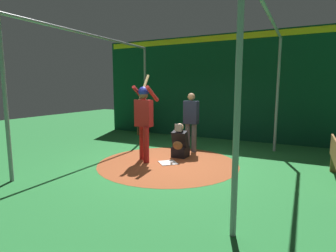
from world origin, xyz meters
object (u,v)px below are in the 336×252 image
at_px(batter, 144,116).
at_px(bat_rack, 146,121).
at_px(catcher, 180,144).
at_px(home_plate, 168,163).
at_px(baseball_0, 171,163).
at_px(umpire, 191,119).

relative_size(batter, bat_rack, 1.89).
height_order(batter, catcher, batter).
relative_size(batter, catcher, 2.38).
height_order(home_plate, batter, batter).
xyz_separation_m(bat_rack, baseball_0, (3.71, 3.02, -0.45)).
distance_m(home_plate, bat_rack, 4.66).
relative_size(home_plate, batter, 0.19).
bearing_deg(home_plate, catcher, 177.75).
xyz_separation_m(home_plate, catcher, (-0.67, 0.03, 0.35)).
relative_size(batter, baseball_0, 30.20).
relative_size(home_plate, baseball_0, 5.68).
xyz_separation_m(catcher, umpire, (-0.72, 0.03, 0.61)).
bearing_deg(baseball_0, bat_rack, -140.83).
bearing_deg(umpire, bat_rack, -127.30).
distance_m(umpire, bat_rack, 3.72).
height_order(batter, baseball_0, batter).
xyz_separation_m(batter, umpire, (-1.46, 0.71, -0.21)).
height_order(umpire, bat_rack, umpire).
distance_m(catcher, baseball_0, 0.83).
distance_m(batter, umpire, 1.64).
bearing_deg(umpire, baseball_0, 3.32).
height_order(bat_rack, baseball_0, bat_rack).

